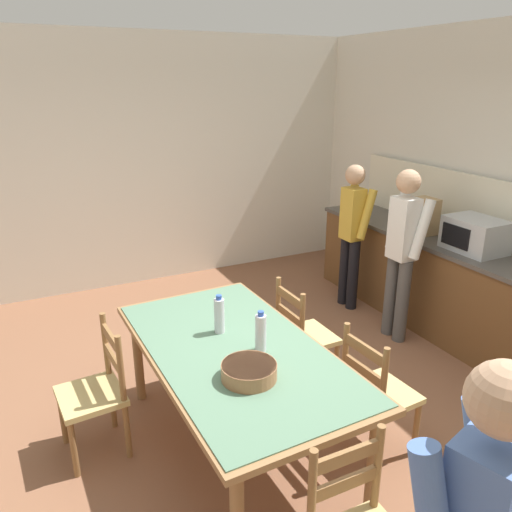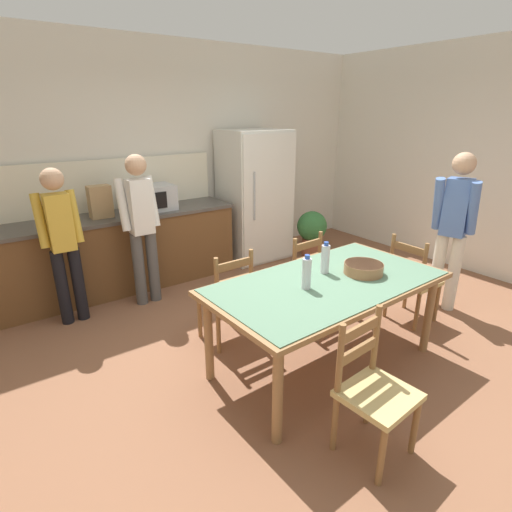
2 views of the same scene
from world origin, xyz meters
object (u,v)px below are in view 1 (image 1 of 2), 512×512
(person_at_counter, at_px, (402,247))
(bottle_near_centre, at_px, (219,315))
(person_at_sink, at_px, (352,229))
(chair_side_far_right, at_px, (376,394))
(chair_side_far_left, at_px, (303,336))
(paper_bag, at_px, (425,216))
(serving_bowl, at_px, (249,370))
(bottle_off_centre, at_px, (261,332))
(microwave, at_px, (475,235))
(dining_table, at_px, (236,358))
(chair_side_near_left, at_px, (96,393))

(person_at_counter, bearing_deg, bottle_near_centre, -165.80)
(bottle_near_centre, height_order, person_at_sink, person_at_sink)
(chair_side_far_right, xyz_separation_m, chair_side_far_left, (-0.88, -0.03, 0.00))
(person_at_sink, height_order, person_at_counter, person_at_counter)
(paper_bag, height_order, serving_bowl, paper_bag)
(paper_bag, xyz_separation_m, person_at_sink, (-0.52, -0.49, -0.22))
(chair_side_far_right, xyz_separation_m, person_at_sink, (-1.96, 1.23, 0.44))
(chair_side_far_right, height_order, person_at_counter, person_at_counter)
(serving_bowl, bearing_deg, person_at_counter, 117.69)
(bottle_off_centre, bearing_deg, microwave, 101.81)
(paper_bag, relative_size, person_at_counter, 0.22)
(bottle_near_centre, relative_size, chair_side_far_right, 0.30)
(microwave, xyz_separation_m, serving_bowl, (0.75, -2.62, -0.24))
(microwave, height_order, person_at_sink, person_at_sink)
(dining_table, xyz_separation_m, chair_side_far_left, (-0.46, 0.80, -0.26))
(bottle_off_centre, xyz_separation_m, chair_side_near_left, (-0.51, -0.96, -0.46))
(dining_table, height_order, bottle_near_centre, bottle_near_centre)
(person_at_sink, bearing_deg, paper_bag, -46.75)
(bottle_off_centre, xyz_separation_m, serving_bowl, (0.25, -0.20, -0.07))
(serving_bowl, distance_m, person_at_sink, 2.84)
(microwave, relative_size, bottle_near_centre, 1.85)
(bottle_near_centre, xyz_separation_m, bottle_off_centre, (0.34, 0.14, 0.00))
(dining_table, distance_m, chair_side_near_left, 0.96)
(bottle_near_centre, bearing_deg, chair_side_far_right, 51.70)
(bottle_near_centre, bearing_deg, paper_bag, 107.01)
(bottle_off_centre, height_order, chair_side_far_left, bottle_off_centre)
(paper_bag, height_order, bottle_off_centre, paper_bag)
(chair_side_far_left, distance_m, person_at_counter, 1.36)
(paper_bag, bearing_deg, chair_side_far_right, -50.11)
(microwave, height_order, bottle_near_centre, microwave)
(bottle_near_centre, height_order, chair_side_near_left, bottle_near_centre)
(paper_bag, xyz_separation_m, chair_side_far_right, (1.44, -1.72, -0.65))
(serving_bowl, bearing_deg, chair_side_far_right, 85.44)
(microwave, distance_m, bottle_near_centre, 2.57)
(chair_side_far_right, bearing_deg, chair_side_near_left, 59.81)
(person_at_sink, bearing_deg, chair_side_far_right, -122.05)
(microwave, bearing_deg, paper_bag, -179.28)
(dining_table, relative_size, person_at_counter, 1.20)
(person_at_sink, bearing_deg, person_at_counter, -91.43)
(bottle_near_centre, height_order, chair_side_far_right, bottle_near_centre)
(bottle_near_centre, xyz_separation_m, chair_side_far_right, (0.66, 0.83, -0.46))
(person_at_sink, bearing_deg, microwave, -66.22)
(microwave, distance_m, serving_bowl, 2.73)
(bottle_off_centre, height_order, chair_side_near_left, bottle_off_centre)
(paper_bag, distance_m, chair_side_far_right, 2.33)
(chair_side_far_left, bearing_deg, chair_side_near_left, 90.68)
(bottle_near_centre, height_order, person_at_counter, person_at_counter)
(serving_bowl, bearing_deg, chair_side_near_left, -135.00)
(chair_side_far_left, relative_size, person_at_sink, 0.58)
(paper_bag, relative_size, serving_bowl, 1.12)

